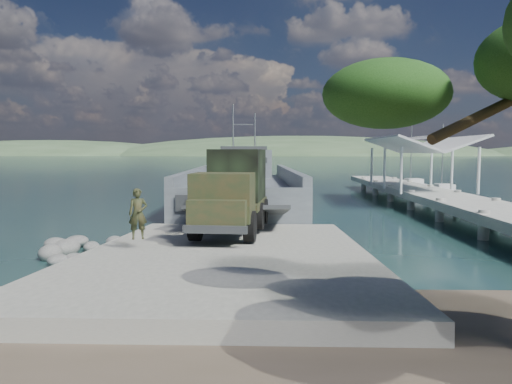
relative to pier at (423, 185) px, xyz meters
The scene contains 10 objects.
ground 22.89m from the pier, 124.71° to the right, with size 1400.00×1400.00×0.00m, color #1B4141.
boat_ramp 23.70m from the pier, 123.33° to the right, with size 10.00×18.00×0.50m, color gray.
shoreline_rocks 26.55m from the pier, 136.42° to the right, with size 3.20×5.60×0.90m, color #51514F, non-canonical shape.
distant_headlands 542.50m from the pier, 86.09° to the left, with size 1000.00×240.00×48.00m, color #3B5333, non-canonical shape.
pier is the anchor object (origin of this frame).
landing_craft 14.08m from the pier, 168.51° to the left, with size 9.28×32.35×9.52m.
military_truck 20.34m from the pier, 130.20° to the right, with size 3.15×8.11×3.68m.
soldier 25.83m from the pier, 129.01° to the right, with size 0.68×0.44×1.85m, color #21331C.
sailboat_near 9.46m from the pier, 62.75° to the left, with size 1.91×5.69×6.84m.
sailboat_far 16.44m from the pier, 77.39° to the left, with size 2.04×6.14×7.38m.
Camera 1 is at (1.58, -19.13, 4.05)m, focal length 35.00 mm.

